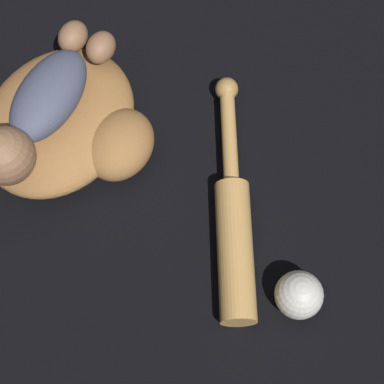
% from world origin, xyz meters
% --- Properties ---
extents(ground_plane, '(6.00, 6.00, 0.00)m').
position_xyz_m(ground_plane, '(0.00, 0.00, 0.00)').
color(ground_plane, black).
extents(baseball_glove, '(0.38, 0.36, 0.09)m').
position_xyz_m(baseball_glove, '(-0.03, 0.06, 0.04)').
color(baseball_glove, '#A8703D').
rests_on(baseball_glove, ground).
extents(baby_figure, '(0.33, 0.19, 0.09)m').
position_xyz_m(baby_figure, '(-0.01, 0.03, 0.13)').
color(baby_figure, '#4C516B').
rests_on(baby_figure, baseball_glove).
extents(baseball_bat, '(0.45, 0.10, 0.06)m').
position_xyz_m(baseball_bat, '(0.12, 0.36, 0.03)').
color(baseball_bat, tan).
rests_on(baseball_bat, ground).
extents(baseball, '(0.08, 0.08, 0.08)m').
position_xyz_m(baseball, '(0.23, 0.47, 0.04)').
color(baseball, silver).
rests_on(baseball, ground).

